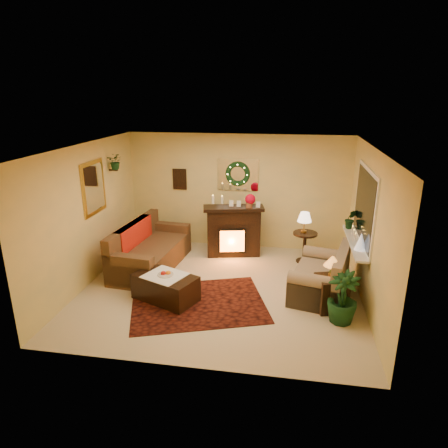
% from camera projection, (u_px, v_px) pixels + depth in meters
% --- Properties ---
extents(floor, '(5.00, 5.00, 0.00)m').
position_uv_depth(floor, '(221.00, 289.00, 7.38)').
color(floor, beige).
rests_on(floor, ground).
extents(ceiling, '(5.00, 5.00, 0.00)m').
position_uv_depth(ceiling, '(220.00, 147.00, 6.56)').
color(ceiling, white).
rests_on(ceiling, ground).
extents(wall_back, '(5.00, 5.00, 0.00)m').
position_uv_depth(wall_back, '(238.00, 192.00, 9.08)').
color(wall_back, '#EFD88C').
rests_on(wall_back, ground).
extents(wall_front, '(5.00, 5.00, 0.00)m').
position_uv_depth(wall_front, '(189.00, 279.00, 4.86)').
color(wall_front, '#EFD88C').
rests_on(wall_front, ground).
extents(wall_left, '(4.50, 4.50, 0.00)m').
position_uv_depth(wall_left, '(87.00, 215.00, 7.36)').
color(wall_left, '#EFD88C').
rests_on(wall_left, ground).
extents(wall_right, '(4.50, 4.50, 0.00)m').
position_uv_depth(wall_right, '(370.00, 230.00, 6.58)').
color(wall_right, '#EFD88C').
rests_on(wall_right, ground).
extents(area_rug, '(2.67, 2.32, 0.01)m').
position_uv_depth(area_rug, '(198.00, 303.00, 6.87)').
color(area_rug, '#5B0B06').
rests_on(area_rug, floor).
extents(sofa, '(1.15, 2.23, 0.93)m').
position_uv_depth(sofa, '(151.00, 248.00, 8.16)').
color(sofa, '#4B2D22').
rests_on(sofa, floor).
extents(red_throw, '(0.80, 1.30, 0.02)m').
position_uv_depth(red_throw, '(152.00, 244.00, 8.28)').
color(red_throw, red).
rests_on(red_throw, sofa).
extents(fireplace, '(1.20, 0.60, 1.05)m').
position_uv_depth(fireplace, '(233.00, 231.00, 8.75)').
color(fireplace, black).
rests_on(fireplace, floor).
extents(poinsettia, '(0.22, 0.22, 0.22)m').
position_uv_depth(poinsettia, '(250.00, 199.00, 8.45)').
color(poinsettia, '#C4001E').
rests_on(poinsettia, fireplace).
extents(mantel_candle_a, '(0.06, 0.06, 0.18)m').
position_uv_depth(mantel_candle_a, '(213.00, 200.00, 8.57)').
color(mantel_candle_a, white).
rests_on(mantel_candle_a, fireplace).
extents(mantel_candle_b, '(0.05, 0.05, 0.16)m').
position_uv_depth(mantel_candle_b, '(222.00, 200.00, 8.55)').
color(mantel_candle_b, beige).
rests_on(mantel_candle_b, fireplace).
extents(mantel_mirror, '(0.92, 0.02, 0.72)m').
position_uv_depth(mantel_mirror, '(238.00, 175.00, 8.93)').
color(mantel_mirror, white).
rests_on(mantel_mirror, wall_back).
extents(wreath, '(0.55, 0.11, 0.55)m').
position_uv_depth(wreath, '(238.00, 174.00, 8.89)').
color(wreath, '#194719').
rests_on(wreath, wall_back).
extents(wall_art, '(0.32, 0.03, 0.48)m').
position_uv_depth(wall_art, '(180.00, 179.00, 9.19)').
color(wall_art, '#381E11').
rests_on(wall_art, wall_back).
extents(gold_mirror, '(0.03, 0.84, 1.00)m').
position_uv_depth(gold_mirror, '(94.00, 188.00, 7.50)').
color(gold_mirror, gold).
rests_on(gold_mirror, wall_left).
extents(hanging_plant, '(0.33, 0.28, 0.36)m').
position_uv_depth(hanging_plant, '(116.00, 169.00, 8.11)').
color(hanging_plant, '#194719').
rests_on(hanging_plant, wall_left).
extents(loveseat, '(1.18, 1.64, 0.86)m').
position_uv_depth(loveseat, '(320.00, 272.00, 7.10)').
color(loveseat, tan).
rests_on(loveseat, floor).
extents(window_frame, '(0.03, 1.86, 1.36)m').
position_uv_depth(window_frame, '(365.00, 206.00, 7.02)').
color(window_frame, white).
rests_on(window_frame, wall_right).
extents(window_glass, '(0.02, 1.70, 1.22)m').
position_uv_depth(window_glass, '(364.00, 206.00, 7.02)').
color(window_glass, black).
rests_on(window_glass, wall_right).
extents(window_sill, '(0.22, 1.86, 0.04)m').
position_uv_depth(window_sill, '(355.00, 242.00, 7.25)').
color(window_sill, white).
rests_on(window_sill, wall_right).
extents(mini_tree, '(0.20, 0.20, 0.30)m').
position_uv_depth(mini_tree, '(361.00, 242.00, 6.79)').
color(mini_tree, white).
rests_on(mini_tree, window_sill).
extents(sill_plant, '(0.28, 0.22, 0.51)m').
position_uv_depth(sill_plant, '(351.00, 219.00, 7.84)').
color(sill_plant, black).
rests_on(sill_plant, window_sill).
extents(side_table_round, '(0.55, 0.55, 0.66)m').
position_uv_depth(side_table_round, '(304.00, 248.00, 8.45)').
color(side_table_round, brown).
rests_on(side_table_round, floor).
extents(lamp_cream, '(0.29, 0.29, 0.45)m').
position_uv_depth(lamp_cream, '(304.00, 223.00, 8.28)').
color(lamp_cream, beige).
rests_on(lamp_cream, side_table_round).
extents(end_table_square, '(0.58, 0.58, 0.57)m').
position_uv_depth(end_table_square, '(331.00, 294.00, 6.62)').
color(end_table_square, '#401B10').
rests_on(end_table_square, floor).
extents(lamp_tiffany, '(0.28, 0.28, 0.41)m').
position_uv_depth(lamp_tiffany, '(332.00, 267.00, 6.50)').
color(lamp_tiffany, '#F29A3E').
rests_on(lamp_tiffany, end_table_square).
extents(coffee_table, '(1.24, 0.98, 0.46)m').
position_uv_depth(coffee_table, '(166.00, 288.00, 6.94)').
color(coffee_table, black).
rests_on(coffee_table, floor).
extents(fruit_bowl, '(0.28, 0.28, 0.06)m').
position_uv_depth(fruit_bowl, '(166.00, 276.00, 6.87)').
color(fruit_bowl, silver).
rests_on(fruit_bowl, coffee_table).
extents(floor_palm, '(1.89, 1.89, 2.55)m').
position_uv_depth(floor_palm, '(343.00, 296.00, 6.19)').
color(floor_palm, '#24591A').
rests_on(floor_palm, floor).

